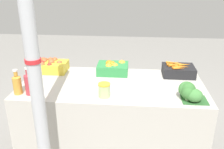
# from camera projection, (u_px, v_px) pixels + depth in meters

# --- Properties ---
(ground_plane) EXTENTS (10.00, 10.00, 0.00)m
(ground_plane) POSITION_uv_depth(u_px,v_px,m) (112.00, 144.00, 2.80)
(ground_plane) COLOR gray
(market_table) EXTENTS (1.84, 0.86, 0.75)m
(market_table) POSITION_uv_depth(u_px,v_px,m) (112.00, 115.00, 2.66)
(market_table) COLOR #B7B2A8
(market_table) RESTS_ON ground_plane
(support_pole) EXTENTS (0.11, 0.11, 2.22)m
(support_pole) POSITION_uv_depth(u_px,v_px,m) (35.00, 75.00, 1.77)
(support_pole) COLOR #B7BABF
(support_pole) RESTS_ON ground_plane
(apple_crate) EXTENTS (0.33, 0.25, 0.14)m
(apple_crate) POSITION_uv_depth(u_px,v_px,m) (51.00, 65.00, 2.81)
(apple_crate) COLOR gold
(apple_crate) RESTS_ON market_table
(orange_crate) EXTENTS (0.33, 0.25, 0.14)m
(orange_crate) POSITION_uv_depth(u_px,v_px,m) (113.00, 68.00, 2.75)
(orange_crate) COLOR #2D8442
(orange_crate) RESTS_ON market_table
(carrot_crate) EXTENTS (0.33, 0.25, 0.14)m
(carrot_crate) POSITION_uv_depth(u_px,v_px,m) (178.00, 70.00, 2.69)
(carrot_crate) COLOR black
(carrot_crate) RESTS_ON market_table
(broccoli_pile) EXTENTS (0.25, 0.21, 0.16)m
(broccoli_pile) POSITION_uv_depth(u_px,v_px,m) (189.00, 92.00, 2.17)
(broccoli_pile) COLOR #2D602D
(broccoli_pile) RESTS_ON market_table
(juice_bottle_amber) EXTENTS (0.08, 0.08, 0.24)m
(juice_bottle_amber) POSITION_uv_depth(u_px,v_px,m) (17.00, 84.00, 2.28)
(juice_bottle_amber) COLOR gold
(juice_bottle_amber) RESTS_ON market_table
(juice_bottle_ruby) EXTENTS (0.08, 0.08, 0.26)m
(juice_bottle_ruby) POSITION_uv_depth(u_px,v_px,m) (29.00, 83.00, 2.26)
(juice_bottle_ruby) COLOR #B2333D
(juice_bottle_ruby) RESTS_ON market_table
(pickle_jar) EXTENTS (0.11, 0.11, 0.13)m
(pickle_jar) POSITION_uv_depth(u_px,v_px,m) (104.00, 90.00, 2.23)
(pickle_jar) COLOR #B2C684
(pickle_jar) RESTS_ON market_table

